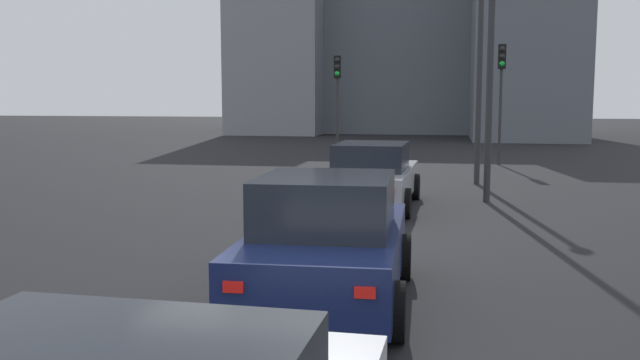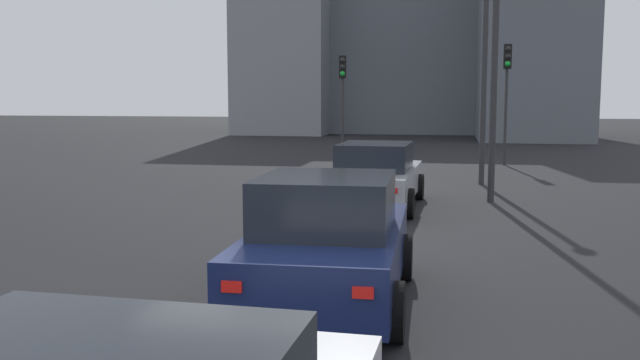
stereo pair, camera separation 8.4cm
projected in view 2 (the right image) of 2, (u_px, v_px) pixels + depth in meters
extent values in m
cube|color=black|center=(298.00, 360.00, 6.95)|extent=(160.00, 160.00, 0.20)
cube|color=#A8AAB2|center=(376.00, 182.00, 15.91)|extent=(4.50, 1.87, 0.64)
cube|color=#1E232B|center=(375.00, 156.00, 15.62)|extent=(2.04, 1.59, 0.59)
cylinder|color=black|center=(419.00, 187.00, 17.09)|extent=(0.65, 0.24, 0.64)
cylinder|color=black|center=(349.00, 185.00, 17.46)|extent=(0.65, 0.24, 0.64)
cylinder|color=black|center=(409.00, 203.00, 14.41)|extent=(0.65, 0.24, 0.64)
cylinder|color=black|center=(327.00, 201.00, 14.79)|extent=(0.65, 0.24, 0.64)
cube|color=red|center=(392.00, 191.00, 13.59)|extent=(0.04, 0.20, 0.11)
cube|color=red|center=(330.00, 189.00, 13.86)|extent=(0.04, 0.20, 0.11)
cube|color=#141E4C|center=(329.00, 255.00, 8.46)|extent=(4.06, 1.85, 0.69)
cube|color=#1E232B|center=(326.00, 203.00, 8.18)|extent=(1.85, 1.58, 0.65)
cylinder|color=black|center=(404.00, 257.00, 9.57)|extent=(0.65, 0.24, 0.64)
cylinder|color=black|center=(281.00, 253.00, 9.85)|extent=(0.65, 0.24, 0.64)
cylinder|color=black|center=(394.00, 312.00, 7.13)|extent=(0.65, 0.24, 0.64)
cylinder|color=black|center=(231.00, 304.00, 7.41)|extent=(0.65, 0.24, 0.64)
cube|color=red|center=(363.00, 293.00, 6.36)|extent=(0.04, 0.20, 0.11)
cube|color=red|center=(232.00, 287.00, 6.56)|extent=(0.04, 0.20, 0.11)
cylinder|color=#2D2D30|center=(506.00, 117.00, 25.70)|extent=(0.11, 0.11, 3.55)
cube|color=black|center=(508.00, 56.00, 25.37)|extent=(0.21, 0.28, 0.90)
sphere|color=black|center=(508.00, 49.00, 25.23)|extent=(0.20, 0.20, 0.20)
sphere|color=black|center=(508.00, 56.00, 25.27)|extent=(0.20, 0.20, 0.20)
sphere|color=green|center=(508.00, 64.00, 25.30)|extent=(0.20, 0.20, 0.20)
cylinder|color=#2D2D30|center=(343.00, 119.00, 28.27)|extent=(0.11, 0.11, 3.28)
cube|color=black|center=(343.00, 67.00, 27.97)|extent=(0.23, 0.30, 0.90)
sphere|color=black|center=(342.00, 60.00, 27.83)|extent=(0.20, 0.20, 0.20)
sphere|color=black|center=(342.00, 67.00, 27.86)|extent=(0.20, 0.20, 0.20)
sphere|color=green|center=(342.00, 74.00, 27.89)|extent=(0.20, 0.20, 0.20)
cylinder|color=#2D2D30|center=(495.00, 46.00, 16.30)|extent=(0.16, 0.16, 7.41)
cylinder|color=#2D2D30|center=(484.00, 71.00, 19.76)|extent=(0.16, 0.16, 6.50)
cube|color=slate|center=(528.00, 31.00, 43.85)|extent=(14.24, 6.25, 13.35)
cube|color=slate|center=(407.00, 25.00, 49.91)|extent=(8.28, 10.98, 15.31)
cube|color=gray|center=(300.00, 33.00, 51.91)|extent=(15.53, 6.21, 14.63)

